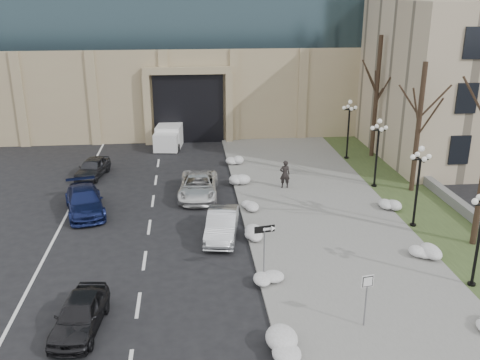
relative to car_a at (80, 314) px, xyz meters
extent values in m
cube|color=gray|center=(12.09, 9.52, -0.64)|extent=(9.00, 40.00, 0.12)
cube|color=gray|center=(7.59, 9.52, -0.63)|extent=(0.30, 40.00, 0.14)
cube|color=#374824|center=(18.59, 9.52, -0.65)|extent=(4.00, 40.00, 0.10)
cube|color=slate|center=(20.59, 11.52, -0.35)|extent=(0.50, 30.00, 0.70)
cube|color=tan|center=(6.59, 37.52, 3.30)|extent=(40.00, 20.00, 8.00)
cube|color=black|center=(4.59, 28.52, 2.30)|extent=(6.00, 2.50, 6.00)
cube|color=tan|center=(4.59, 27.12, 5.60)|extent=(7.50, 0.60, 0.60)
cube|color=tan|center=(1.09, 27.12, 2.30)|extent=(0.60, 0.60, 6.00)
cube|color=tan|center=(8.09, 27.12, 2.30)|extent=(0.60, 0.60, 6.00)
cube|color=black|center=(22.59, 14.52, 1.80)|extent=(1.40, 0.25, 2.00)
cube|color=black|center=(22.59, 14.52, 5.30)|extent=(1.40, 0.25, 2.00)
cube|color=black|center=(22.59, 14.52, 8.80)|extent=(1.40, 0.25, 2.00)
imported|color=black|center=(0.00, 0.00, 0.00)|extent=(2.07, 4.23, 1.39)
imported|color=#B7BBBF|center=(6.09, 7.81, 0.04)|extent=(2.23, 4.64, 1.47)
imported|color=navy|center=(-1.85, 12.04, 0.05)|extent=(3.29, 5.47, 1.48)
imported|color=silver|center=(5.00, 14.07, 0.03)|extent=(2.78, 5.36, 1.44)
imported|color=#2F2F34|center=(-2.41, 18.75, -0.01)|extent=(2.40, 4.24, 1.36)
imported|color=black|center=(10.78, 14.80, 0.37)|extent=(0.70, 0.46, 1.90)
cube|color=white|center=(3.02, 27.33, 0.23)|extent=(2.63, 4.86, 1.85)
cube|color=white|center=(2.65, 24.57, 0.14)|extent=(2.12, 1.73, 1.48)
cylinder|color=black|center=(1.76, 24.88, -0.37)|extent=(0.32, 0.67, 0.65)
cylinder|color=black|center=(3.59, 24.64, -0.37)|extent=(0.32, 0.67, 0.65)
cylinder|color=black|center=(2.28, 28.83, -0.37)|extent=(0.32, 0.67, 0.65)
cylinder|color=black|center=(4.12, 28.58, -0.37)|extent=(0.32, 0.67, 0.65)
cylinder|color=slate|center=(7.69, 3.14, 0.62)|extent=(0.06, 0.06, 2.63)
cube|color=black|center=(7.69, 3.14, 1.84)|extent=(0.95, 0.23, 0.32)
cube|color=white|center=(7.85, 3.14, 1.84)|extent=(0.45, 0.10, 0.12)
cone|color=white|center=(8.09, 3.19, 1.84)|extent=(0.27, 0.30, 0.26)
cylinder|color=slate|center=(11.07, -1.02, 0.45)|extent=(0.06, 0.06, 2.30)
cube|color=white|center=(11.07, -1.02, 1.39)|extent=(0.50, 0.13, 0.50)
cube|color=black|center=(11.07, -1.05, 1.39)|extent=(0.43, 0.09, 0.44)
cube|color=white|center=(11.07, -1.05, 1.39)|extent=(0.37, 0.08, 0.38)
ellipsoid|color=white|center=(7.77, -2.27, -0.40)|extent=(1.10, 1.60, 0.36)
ellipsoid|color=white|center=(7.72, 2.30, -0.40)|extent=(1.10, 1.60, 0.36)
ellipsoid|color=white|center=(7.88, 7.52, -0.40)|extent=(1.10, 1.60, 0.36)
ellipsoid|color=white|center=(7.90, 11.56, -0.40)|extent=(1.10, 1.60, 0.36)
ellipsoid|color=white|center=(7.79, 16.13, -0.40)|extent=(1.10, 1.60, 0.36)
ellipsoid|color=white|center=(7.88, 20.12, -0.40)|extent=(1.10, 1.60, 0.36)
ellipsoid|color=white|center=(15.90, 4.21, -0.40)|extent=(1.10, 1.60, 0.36)
ellipsoid|color=white|center=(16.36, 10.66, -0.40)|extent=(1.10, 1.60, 0.36)
cylinder|color=black|center=(16.89, 1.52, -0.60)|extent=(0.36, 0.36, 0.20)
cylinder|color=black|center=(16.89, 1.52, 1.30)|extent=(0.14, 0.14, 4.00)
sphere|color=silver|center=(16.44, 1.52, 3.45)|extent=(0.28, 0.28, 0.28)
sphere|color=silver|center=(16.89, 1.97, 3.45)|extent=(0.28, 0.28, 0.28)
cylinder|color=black|center=(16.89, 8.02, -0.60)|extent=(0.36, 0.36, 0.20)
cylinder|color=black|center=(16.89, 8.02, 1.30)|extent=(0.14, 0.14, 4.00)
cylinder|color=black|center=(16.89, 8.02, 3.30)|extent=(0.10, 0.90, 0.10)
cylinder|color=black|center=(16.89, 8.02, 3.30)|extent=(0.90, 0.10, 0.10)
sphere|color=silver|center=(16.89, 8.02, 3.90)|extent=(0.32, 0.32, 0.32)
sphere|color=silver|center=(17.34, 8.02, 3.45)|extent=(0.28, 0.28, 0.28)
sphere|color=silver|center=(16.44, 8.02, 3.45)|extent=(0.28, 0.28, 0.28)
sphere|color=silver|center=(16.89, 8.47, 3.45)|extent=(0.28, 0.28, 0.28)
sphere|color=silver|center=(16.89, 7.57, 3.45)|extent=(0.28, 0.28, 0.28)
cylinder|color=black|center=(16.89, 14.52, -0.60)|extent=(0.36, 0.36, 0.20)
cylinder|color=black|center=(16.89, 14.52, 1.30)|extent=(0.14, 0.14, 4.00)
cylinder|color=black|center=(16.89, 14.52, 3.30)|extent=(0.10, 0.90, 0.10)
cylinder|color=black|center=(16.89, 14.52, 3.30)|extent=(0.90, 0.10, 0.10)
sphere|color=silver|center=(16.89, 14.52, 3.90)|extent=(0.32, 0.32, 0.32)
sphere|color=silver|center=(17.34, 14.52, 3.45)|extent=(0.28, 0.28, 0.28)
sphere|color=silver|center=(16.44, 14.52, 3.45)|extent=(0.28, 0.28, 0.28)
sphere|color=silver|center=(16.89, 14.97, 3.45)|extent=(0.28, 0.28, 0.28)
sphere|color=silver|center=(16.89, 14.07, 3.45)|extent=(0.28, 0.28, 0.28)
cylinder|color=black|center=(16.89, 21.02, -0.60)|extent=(0.36, 0.36, 0.20)
cylinder|color=black|center=(16.89, 21.02, 1.30)|extent=(0.14, 0.14, 4.00)
cylinder|color=black|center=(16.89, 21.02, 3.30)|extent=(0.10, 0.90, 0.10)
cylinder|color=black|center=(16.89, 21.02, 3.30)|extent=(0.90, 0.10, 0.10)
sphere|color=silver|center=(16.89, 21.02, 3.90)|extent=(0.32, 0.32, 0.32)
sphere|color=silver|center=(17.34, 21.02, 3.45)|extent=(0.28, 0.28, 0.28)
sphere|color=silver|center=(16.44, 21.02, 3.45)|extent=(0.28, 0.28, 0.28)
sphere|color=silver|center=(16.89, 21.47, 3.45)|extent=(0.28, 0.28, 0.28)
sphere|color=silver|center=(16.89, 20.57, 3.45)|extent=(0.28, 0.28, 0.28)
cylinder|color=black|center=(19.09, 13.52, 3.55)|extent=(0.32, 0.32, 8.50)
cylinder|color=black|center=(19.09, 21.52, 4.05)|extent=(0.32, 0.32, 9.50)
camera|label=1|loc=(4.40, -18.38, 11.84)|focal=40.00mm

